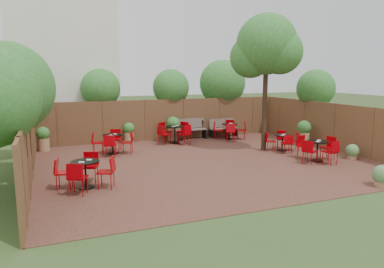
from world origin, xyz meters
name	(u,v)px	position (x,y,z in m)	size (l,w,h in m)	color
ground	(206,162)	(0.00, 0.00, 0.00)	(80.00, 80.00, 0.00)	#354F23
courtyard_paving	(206,162)	(0.00, 0.00, 0.01)	(12.00, 10.00, 0.02)	#3D1E19
fence_back	(166,120)	(0.00, 5.00, 1.00)	(12.00, 0.08, 2.00)	#52301E
fence_left	(29,148)	(-6.00, 0.00, 1.00)	(0.08, 10.00, 2.00)	#52301E
fence_right	(334,127)	(6.00, 0.00, 1.00)	(0.08, 10.00, 2.00)	#52301E
neighbour_building	(63,59)	(-4.50, 8.00, 4.00)	(5.00, 4.00, 8.00)	silver
overhang_foliage	(121,88)	(-2.71, 2.08, 2.70)	(15.42, 10.75, 2.77)	#2A6C23
courtyard_tree	(266,49)	(3.11, 0.98, 4.26)	(2.68, 2.58, 5.68)	black
park_bench_left	(190,128)	(1.16, 4.63, 0.54)	(1.67, 0.60, 1.02)	brown
park_bench_right	(223,127)	(2.97, 4.63, 0.50)	(1.55, 0.68, 0.93)	brown
bistro_tables	(198,143)	(0.21, 1.35, 0.47)	(10.01, 7.14, 0.94)	black
planters	(177,132)	(0.07, 3.53, 0.61)	(11.61, 4.09, 1.17)	#99734C
low_shrubs	(379,167)	(4.28, -3.90, 0.32)	(2.40, 3.52, 0.67)	#99734C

